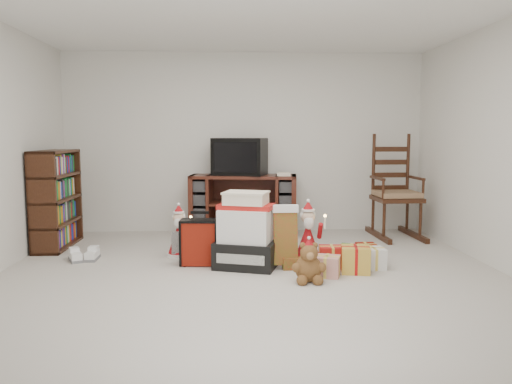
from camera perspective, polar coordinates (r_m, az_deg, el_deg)
room at (r=4.55m, az=-0.46°, el=5.13°), size 5.01×5.01×2.51m
tv_stand at (r=6.83m, az=-1.43°, el=-1.46°), size 1.49×0.68×0.82m
bookshelf at (r=6.51m, az=-21.83°, el=-0.93°), size 0.32×0.96×1.18m
rocking_chair at (r=6.95m, az=15.57°, el=-0.91°), size 0.61×0.97×1.43m
gift_pile at (r=5.14m, az=-1.14°, el=-4.96°), size 0.71×0.60×0.77m
red_suitcase at (r=5.28m, az=-6.50°, el=-5.71°), size 0.38×0.22×0.57m
stocking at (r=5.10m, az=3.40°, el=-5.10°), size 0.31×0.14×0.66m
teddy_bear at (r=4.70m, az=6.02°, el=-8.26°), size 0.25×0.22×0.37m
santa_figurine at (r=5.38m, az=5.94°, el=-5.34°), size 0.32×0.31×0.67m
mrs_claus_figurine at (r=5.69m, az=-8.78°, el=-5.03°), size 0.29×0.27×0.59m
sneaker_pair at (r=5.80m, az=-19.07°, el=-6.91°), size 0.35×0.30×0.10m
gift_cluster at (r=5.27m, az=10.82°, el=-7.18°), size 0.71×0.99×0.24m
crt_television at (r=6.77m, az=-1.85°, el=4.07°), size 0.79×0.66×0.50m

